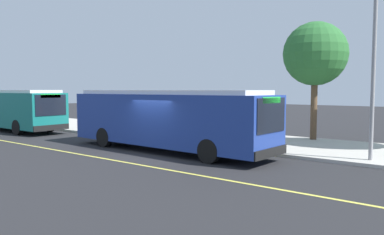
# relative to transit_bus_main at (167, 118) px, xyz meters

# --- Properties ---
(ground_plane) EXTENTS (120.00, 120.00, 0.00)m
(ground_plane) POSITION_rel_transit_bus_main_xyz_m (0.25, -1.01, -1.62)
(ground_plane) COLOR #232326
(sidewalk_curb) EXTENTS (44.00, 6.40, 0.15)m
(sidewalk_curb) POSITION_rel_transit_bus_main_xyz_m (0.25, 4.99, -1.54)
(sidewalk_curb) COLOR #B7B2A8
(sidewalk_curb) RESTS_ON ground_plane
(lane_stripe_center) EXTENTS (36.00, 0.14, 0.01)m
(lane_stripe_center) POSITION_rel_transit_bus_main_xyz_m (0.25, -3.21, -1.61)
(lane_stripe_center) COLOR #E0D64C
(lane_stripe_center) RESTS_ON ground_plane
(transit_bus_main) EXTENTS (11.40, 2.95, 2.95)m
(transit_bus_main) POSITION_rel_transit_bus_main_xyz_m (0.00, 0.00, 0.00)
(transit_bus_main) COLOR navy
(transit_bus_main) RESTS_ON ground_plane
(transit_bus_second) EXTENTS (11.34, 2.64, 2.95)m
(transit_bus_second) POSITION_rel_transit_bus_main_xyz_m (-15.50, -0.09, 0.00)
(transit_bus_second) COLOR #146B66
(transit_bus_second) RESTS_ON ground_plane
(bus_shelter) EXTENTS (2.90, 1.60, 2.48)m
(bus_shelter) POSITION_rel_transit_bus_main_xyz_m (0.31, 5.29, 0.30)
(bus_shelter) COLOR #333338
(bus_shelter) RESTS_ON sidewalk_curb
(waiting_bench) EXTENTS (1.60, 0.48, 0.95)m
(waiting_bench) POSITION_rel_transit_bus_main_xyz_m (0.51, 5.12, -0.98)
(waiting_bench) COLOR brown
(waiting_bench) RESTS_ON sidewalk_curb
(route_sign_post) EXTENTS (0.44, 0.08, 2.80)m
(route_sign_post) POSITION_rel_transit_bus_main_xyz_m (3.54, 2.60, 0.34)
(route_sign_post) COLOR #333338
(route_sign_post) RESTS_ON sidewalk_curb
(pedestrian_commuter) EXTENTS (0.24, 0.40, 1.69)m
(pedestrian_commuter) POSITION_rel_transit_bus_main_xyz_m (-1.62, 3.66, -0.50)
(pedestrian_commuter) COLOR #282D47
(pedestrian_commuter) RESTS_ON sidewalk_curb
(street_tree_upstreet) EXTENTS (3.56, 3.56, 6.61)m
(street_tree_upstreet) POSITION_rel_transit_bus_main_xyz_m (4.48, 7.46, 3.33)
(street_tree_upstreet) COLOR brown
(street_tree_upstreet) RESTS_ON sidewalk_curb
(utility_pole) EXTENTS (0.16, 0.16, 6.40)m
(utility_pole) POSITION_rel_transit_bus_main_xyz_m (8.57, 2.71, 1.73)
(utility_pole) COLOR gray
(utility_pole) RESTS_ON sidewalk_curb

